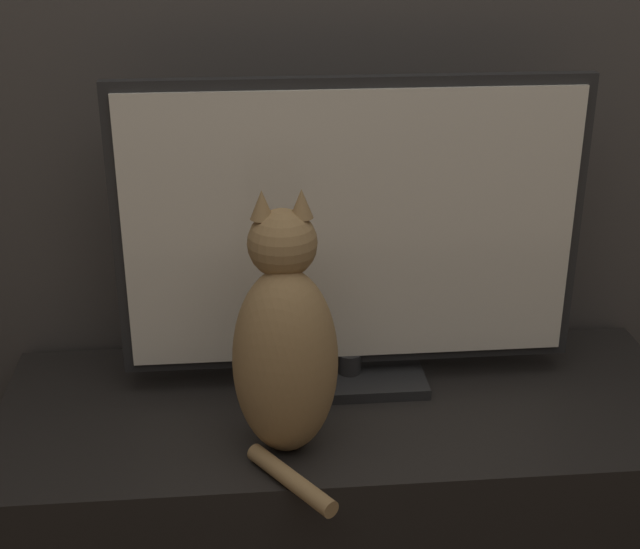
% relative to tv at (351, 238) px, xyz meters
% --- Properties ---
extents(tv_stand, '(1.24, 0.49, 0.54)m').
position_rel_tv_xyz_m(tv_stand, '(-0.01, -0.08, -0.56)').
color(tv_stand, black).
rests_on(tv_stand, ground_plane).
extents(tv, '(0.82, 0.17, 0.57)m').
position_rel_tv_xyz_m(tv, '(0.00, 0.00, 0.00)').
color(tv, black).
rests_on(tv, tv_stand).
extents(cat, '(0.17, 0.28, 0.43)m').
position_rel_tv_xyz_m(cat, '(-0.13, -0.20, -0.10)').
color(cat, '#997547').
rests_on(cat, tv_stand).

